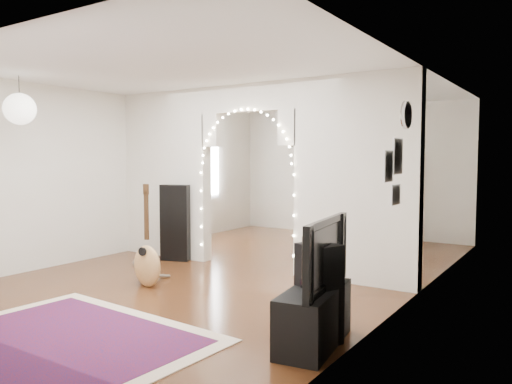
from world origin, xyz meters
The scene contains 25 objects.
floor centered at (0.00, 0.00, 0.00)m, with size 7.50×7.50×0.00m, color black.
ceiling centered at (0.00, 0.00, 2.70)m, with size 5.00×7.50×0.02m, color white.
wall_back centered at (0.00, 3.75, 1.35)m, with size 5.00×0.02×2.70m, color silver.
wall_front centered at (0.00, -3.75, 1.35)m, with size 5.00×0.02×2.70m, color silver.
wall_left centered at (-2.50, 0.00, 1.35)m, with size 0.02×7.50×2.70m, color silver.
wall_right centered at (2.50, 0.00, 1.35)m, with size 0.02×7.50×2.70m, color silver.
divider_wall centered at (0.00, 0.00, 1.42)m, with size 5.00×0.20×2.70m.
fairy_lights centered at (0.00, -0.13, 1.55)m, with size 1.64×0.04×1.60m, color #FFEABF, non-canonical shape.
window centered at (-2.47, 1.80, 1.50)m, with size 0.04×1.20×1.40m, color white.
wall_clock centered at (2.48, -0.60, 2.10)m, with size 0.31×0.31×0.03m, color white.
picture_frames centered at (2.48, -1.00, 1.50)m, with size 0.02×0.50×0.70m, color white, non-canonical shape.
paper_lantern centered at (-1.90, -2.40, 2.25)m, with size 0.40×0.40×0.40m, color white.
ceiling_fan centered at (0.00, 2.00, 2.40)m, with size 1.10×1.10×0.30m, color #C98B43, non-canonical shape.
area_rug centered at (0.28, -3.40, 0.01)m, with size 2.57×1.92×0.02m, color maroon.
guitar_case centered at (-1.25, -0.25, 0.60)m, with size 0.46×0.15×1.21m, color black.
acoustic_guitar centered at (-0.45, -1.65, 0.48)m, with size 0.46×0.23×1.11m.
tabby_cat centered at (-0.64, -1.46, 0.15)m, with size 0.33×0.55×0.36m.
floor_speaker centered at (2.20, -2.17, 0.44)m, with size 0.43×0.40×0.88m.
media_console centered at (2.20, -2.27, 0.25)m, with size 0.40×1.00×0.50m, color black.
tv centered at (2.20, -2.27, 0.81)m, with size 1.07×0.14×0.62m, color black.
bookcase centered at (0.13, 3.50, 0.82)m, with size 1.60×0.40×1.64m, color tan.
dining_table centered at (0.52, 2.69, 0.68)m, with size 1.27×0.92×0.76m.
flower_vase centered at (0.52, 2.69, 0.85)m, with size 0.18×0.18×0.19m, color silver.
dining_chair_left centered at (0.11, 2.85, 0.26)m, with size 0.56×0.57×0.52m, color #4C4526.
dining_chair_right centered at (0.36, 1.77, 0.21)m, with size 0.46×0.47×0.43m, color #4C4526.
Camera 1 is at (4.11, -6.09, 1.64)m, focal length 35.00 mm.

